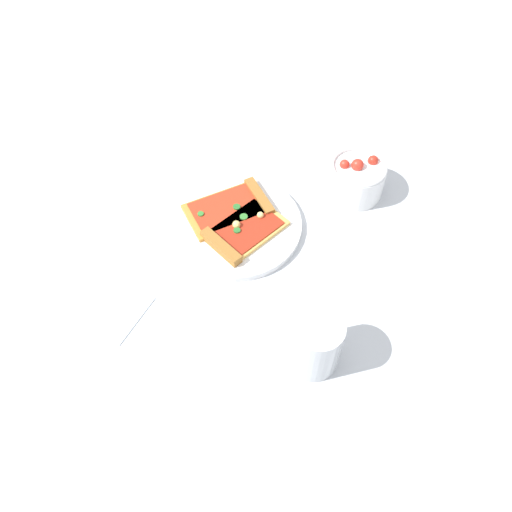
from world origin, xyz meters
The scene contains 7 objects.
ground_plane centered at (0.00, 0.00, 0.00)m, with size 2.40×2.40×0.00m, color silver.
plate centered at (-0.02, -0.05, 0.01)m, with size 0.26×0.26×0.01m, color white.
pizza_slice_near centered at (0.01, -0.04, 0.02)m, with size 0.17×0.16×0.02m.
pizza_slice_far centered at (-0.05, -0.06, 0.02)m, with size 0.17×0.19×0.02m.
salad_bowl centered at (-0.15, 0.17, 0.04)m, with size 0.11×0.11×0.09m.
soda_glass centered at (0.24, 0.12, 0.05)m, with size 0.08×0.08×0.11m.
paper_napkin centered at (0.20, -0.23, 0.00)m, with size 0.10×0.11×0.00m, color white.
Camera 1 is at (0.62, 0.09, 0.79)m, focal length 36.41 mm.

